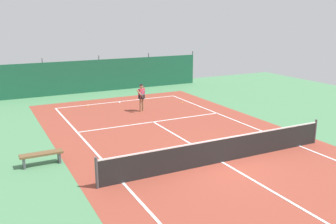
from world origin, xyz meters
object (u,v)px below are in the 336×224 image
Objects in this scene: parked_car at (91,76)px; tennis_ball_near_player at (182,103)px; tennis_player at (142,96)px; courtside_bench at (41,156)px; tennis_net at (222,150)px; tennis_ball_midcourt at (88,106)px.

tennis_ball_near_player is at bearing -60.43° from parked_car.
courtside_bench is at bearing 19.50° from tennis_player.
parked_car reaches higher than tennis_player.
tennis_player is 8.95m from courtside_bench.
parked_car is at bearing 90.19° from tennis_net.
tennis_player is 3.46m from tennis_ball_near_player.
courtside_bench is at bearing -115.68° from tennis_ball_midcourt.
parked_car is (-3.67, 8.63, 0.81)m from tennis_ball_near_player.
tennis_net is at bearing -79.40° from tennis_ball_midcourt.
courtside_bench is (-6.31, 2.93, -0.14)m from tennis_net.
tennis_player is at bearing -46.80° from tennis_ball_midcourt.
tennis_net is 10.33m from tennis_ball_near_player.
tennis_net reaches higher than tennis_ball_near_player.
tennis_net is 18.30m from parked_car.
tennis_ball_midcourt is 0.04× the size of courtside_bench.
parked_car is at bearing -109.36° from tennis_player.
tennis_player is 3.83m from tennis_ball_midcourt.
tennis_net is at bearing -24.88° from courtside_bench.
courtside_bench reaches higher than tennis_ball_midcourt.
tennis_ball_near_player is at bearing 34.20° from courtside_bench.
tennis_ball_midcourt is 7.11m from parked_car.
tennis_ball_near_player and tennis_ball_midcourt have the same top height.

